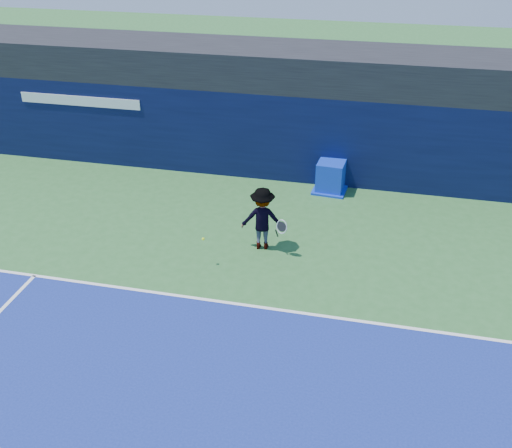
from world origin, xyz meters
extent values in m
plane|color=#2D652E|center=(0.00, 0.00, 0.00)|extent=(80.00, 80.00, 0.00)
cube|color=white|center=(0.00, 3.00, 0.01)|extent=(24.00, 0.10, 0.01)
cube|color=black|center=(0.00, 11.50, 3.60)|extent=(36.00, 3.00, 1.20)
cube|color=black|center=(0.00, 10.50, 1.50)|extent=(36.00, 1.00, 3.00)
cube|color=white|center=(-7.00, 9.99, 2.35)|extent=(4.50, 0.04, 0.35)
cube|color=#0C2AB5|center=(1.94, 9.66, 0.52)|extent=(0.93, 0.93, 1.03)
cube|color=#0D2AB9|center=(1.94, 9.66, 0.03)|extent=(1.16, 1.16, 0.07)
imported|color=white|center=(0.47, 5.68, 0.91)|extent=(1.25, 0.83, 1.82)
cylinder|color=black|center=(0.92, 5.43, 0.65)|extent=(0.09, 0.16, 0.29)
torus|color=silver|center=(1.06, 5.38, 0.90)|extent=(0.33, 0.19, 0.33)
cylinder|color=black|center=(1.06, 5.38, 0.90)|extent=(0.28, 0.14, 0.28)
sphere|color=#C1EB1A|center=(-0.85, 4.48, 0.80)|extent=(0.08, 0.08, 0.08)
camera|label=1|loc=(3.27, -7.59, 8.54)|focal=40.00mm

